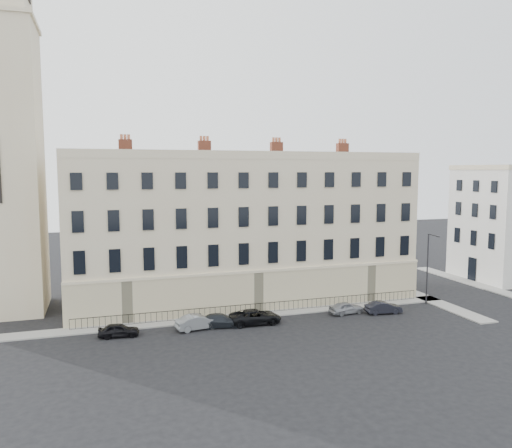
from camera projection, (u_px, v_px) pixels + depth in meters
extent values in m
plane|color=black|center=(341.00, 324.00, 45.39)|extent=(160.00, 160.00, 0.00)
cube|color=beige|center=(241.00, 230.00, 54.15)|extent=(36.00, 12.00, 15.00)
cube|color=#BBB18C|center=(259.00, 292.00, 48.99)|extent=(36.10, 0.18, 4.00)
cube|color=#BBB18C|center=(385.00, 270.00, 60.18)|extent=(0.18, 12.10, 4.00)
cube|color=beige|center=(258.00, 155.00, 47.76)|extent=(36.00, 0.35, 0.80)
cube|color=beige|center=(387.00, 158.00, 58.66)|extent=(0.35, 12.00, 0.80)
cube|color=brown|center=(125.00, 150.00, 49.63)|extent=(1.30, 0.70, 2.00)
cube|color=brown|center=(204.00, 150.00, 52.04)|extent=(1.30, 0.70, 2.00)
cube|color=brown|center=(276.00, 151.00, 54.44)|extent=(1.30, 0.70, 2.00)
cube|color=brown|center=(342.00, 152.00, 56.84)|extent=(1.30, 0.70, 2.00)
cube|color=silver|center=(506.00, 225.00, 63.77)|extent=(10.00, 10.00, 14.00)
cube|color=gray|center=(221.00, 318.00, 47.12)|extent=(48.00, 2.00, 0.12)
cube|color=gray|center=(411.00, 292.00, 56.87)|extent=(2.00, 24.00, 0.12)
cube|color=gray|center=(471.00, 283.00, 61.77)|extent=(2.00, 20.00, 0.12)
cube|color=black|center=(260.00, 303.00, 48.60)|extent=(35.00, 0.04, 0.04)
cube|color=black|center=(260.00, 312.00, 48.70)|extent=(35.00, 0.04, 0.04)
imported|color=black|center=(119.00, 330.00, 41.89)|extent=(3.46, 1.59, 1.15)
imported|color=slate|center=(198.00, 322.00, 43.86)|extent=(4.16, 2.03, 1.31)
imported|color=black|center=(221.00, 320.00, 44.52)|extent=(4.27, 2.27, 1.18)
imported|color=black|center=(255.00, 317.00, 45.42)|extent=(4.84, 2.38, 1.32)
imported|color=gray|center=(346.00, 308.00, 48.60)|extent=(3.60, 1.78, 1.18)
imported|color=black|center=(383.00, 308.00, 48.72)|extent=(3.68, 1.62, 1.17)
cylinder|color=#28272B|center=(427.00, 269.00, 51.74)|extent=(0.15, 0.15, 7.45)
cylinder|color=#28272B|center=(433.00, 235.00, 50.76)|extent=(0.26, 1.40, 0.09)
cube|color=#28272B|center=(438.00, 236.00, 50.17)|extent=(0.22, 0.48, 0.11)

